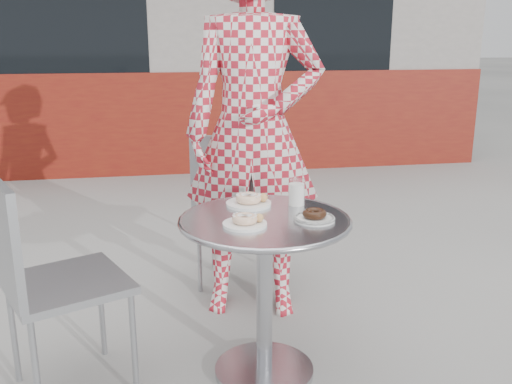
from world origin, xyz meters
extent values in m
plane|color=gray|center=(0.00, 0.00, 0.00)|extent=(60.00, 60.00, 0.00)
cube|color=gray|center=(0.00, 5.60, 1.50)|extent=(6.00, 4.00, 3.00)
cube|color=maroon|center=(0.00, 3.68, 0.50)|extent=(6.02, 0.20, 1.00)
cylinder|color=silver|center=(0.04, 0.03, 0.01)|extent=(0.41, 0.41, 0.03)
cylinder|color=silver|center=(0.04, 0.03, 0.34)|extent=(0.06, 0.06, 0.65)
cylinder|color=silver|center=(0.04, 0.03, 0.66)|extent=(0.65, 0.65, 0.02)
torus|color=silver|center=(0.04, 0.03, 0.66)|extent=(0.67, 0.67, 0.02)
cube|color=#A1A4A9|center=(0.06, 0.96, 0.44)|extent=(0.51, 0.51, 0.03)
cube|color=#A1A4A9|center=(0.00, 0.78, 0.66)|extent=(0.40, 0.15, 0.41)
cube|color=#A1A4A9|center=(-0.71, 0.06, 0.45)|extent=(0.55, 0.55, 0.03)
cube|color=#A1A4A9|center=(-0.89, -0.03, 0.67)|extent=(0.20, 0.39, 0.42)
imported|color=#B01B2A|center=(0.10, 0.64, 0.90)|extent=(0.73, 0.55, 1.80)
cylinder|color=white|center=(0.01, 0.21, 0.68)|extent=(0.19, 0.19, 0.01)
torus|color=#DC8354|center=(0.01, 0.21, 0.70)|extent=(0.11, 0.11, 0.04)
sphere|color=#B77A3F|center=(0.07, 0.20, 0.70)|extent=(0.04, 0.04, 0.04)
cylinder|color=white|center=(-0.05, -0.05, 0.68)|extent=(0.16, 0.16, 0.01)
torus|color=#DC8354|center=(-0.05, -0.05, 0.70)|extent=(0.09, 0.09, 0.03)
sphere|color=#B77A3F|center=(0.00, -0.05, 0.70)|extent=(0.03, 0.03, 0.03)
cylinder|color=white|center=(0.22, -0.03, 0.68)|extent=(0.15, 0.15, 0.01)
torus|color=black|center=(0.22, -0.03, 0.70)|extent=(0.09, 0.09, 0.03)
torus|color=black|center=(0.22, -0.03, 0.68)|extent=(0.16, 0.16, 0.01)
cylinder|color=white|center=(0.20, 0.18, 0.72)|extent=(0.06, 0.06, 0.09)
cylinder|color=white|center=(0.20, 0.18, 0.73)|extent=(0.07, 0.07, 0.11)
camera|label=1|loc=(-0.35, -2.01, 1.35)|focal=40.00mm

